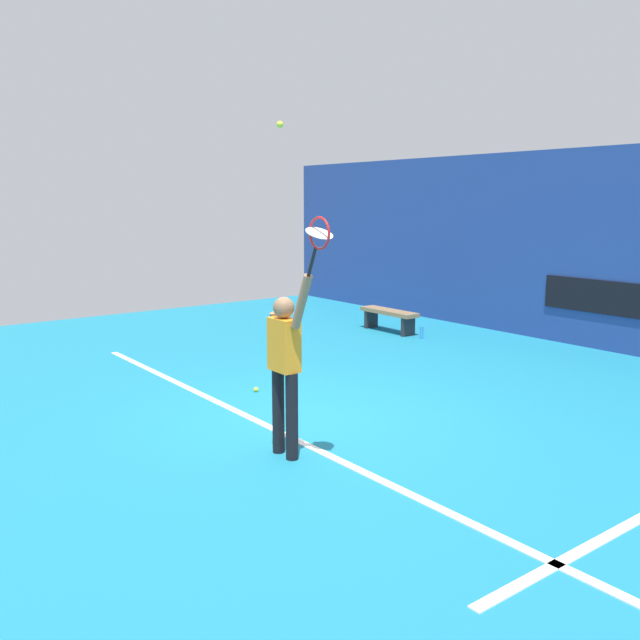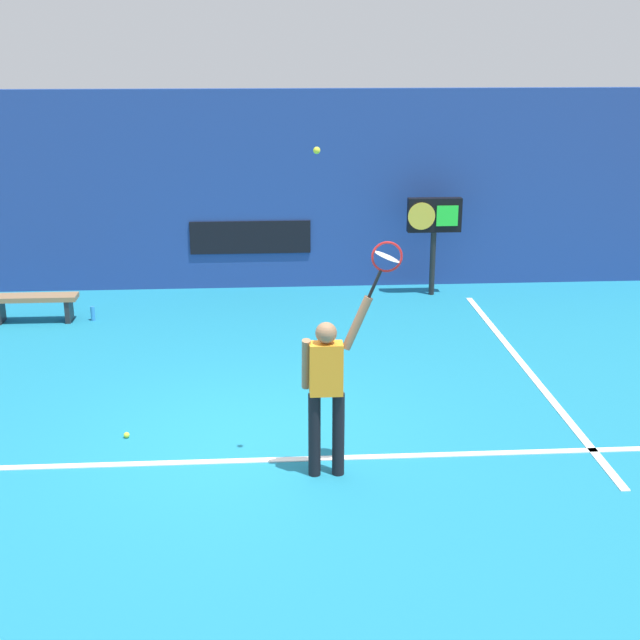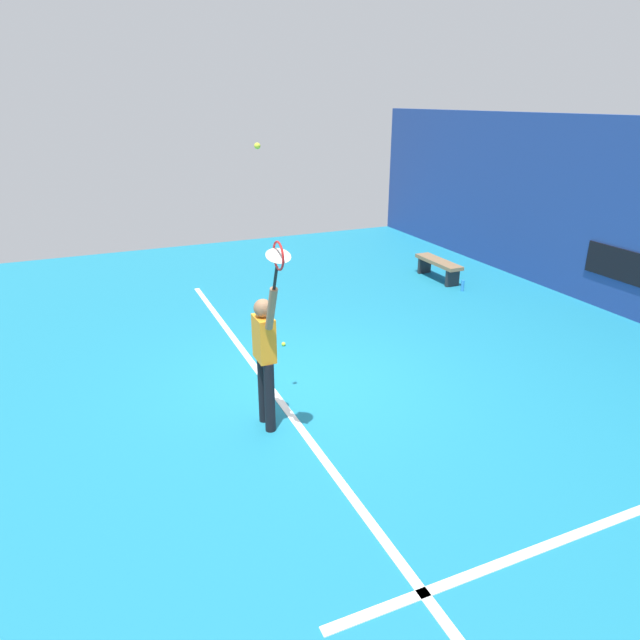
{
  "view_description": "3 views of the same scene",
  "coord_description": "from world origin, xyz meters",
  "px_view_note": "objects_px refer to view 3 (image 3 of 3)",
  "views": [
    {
      "loc": [
        6.48,
        -4.75,
        2.66
      ],
      "look_at": [
        1.21,
        -0.73,
        1.48
      ],
      "focal_mm": 38.07,
      "sensor_mm": 36.0,
      "label": 1
    },
    {
      "loc": [
        0.24,
        -9.18,
        4.37
      ],
      "look_at": [
        0.83,
        -0.32,
        1.52
      ],
      "focal_mm": 48.89,
      "sensor_mm": 36.0,
      "label": 2
    },
    {
      "loc": [
        6.8,
        -2.79,
        3.86
      ],
      "look_at": [
        0.73,
        -0.14,
        1.26
      ],
      "focal_mm": 31.79,
      "sensor_mm": 36.0,
      "label": 3
    }
  ],
  "objects_px": {
    "court_bench": "(438,265)",
    "spare_ball": "(284,344)",
    "water_bottle": "(463,286)",
    "tennis_racket": "(278,258)",
    "tennis_player": "(265,353)",
    "tennis_ball": "(257,146)"
  },
  "relations": [
    {
      "from": "water_bottle",
      "to": "spare_ball",
      "type": "bearing_deg",
      "value": -75.22
    },
    {
      "from": "tennis_racket",
      "to": "tennis_ball",
      "type": "bearing_deg",
      "value": 176.85
    },
    {
      "from": "tennis_ball",
      "to": "water_bottle",
      "type": "bearing_deg",
      "value": 121.14
    },
    {
      "from": "tennis_racket",
      "to": "water_bottle",
      "type": "bearing_deg",
      "value": 125.81
    },
    {
      "from": "spare_ball",
      "to": "water_bottle",
      "type": "bearing_deg",
      "value": 104.78
    },
    {
      "from": "spare_ball",
      "to": "tennis_racket",
      "type": "bearing_deg",
      "value": -20.19
    },
    {
      "from": "tennis_player",
      "to": "spare_ball",
      "type": "relative_size",
      "value": 28.85
    },
    {
      "from": "tennis_racket",
      "to": "spare_ball",
      "type": "distance_m",
      "value": 3.78
    },
    {
      "from": "tennis_player",
      "to": "court_bench",
      "type": "xyz_separation_m",
      "value": [
        -4.37,
        5.56,
        -0.67
      ]
    },
    {
      "from": "tennis_racket",
      "to": "water_bottle",
      "type": "xyz_separation_m",
      "value": [
        -4.01,
        5.56,
        -2.2
      ]
    },
    {
      "from": "tennis_racket",
      "to": "court_bench",
      "type": "distance_m",
      "value": 7.7
    },
    {
      "from": "tennis_player",
      "to": "tennis_racket",
      "type": "distance_m",
      "value": 1.43
    },
    {
      "from": "tennis_racket",
      "to": "tennis_ball",
      "type": "xyz_separation_m",
      "value": [
        -0.68,
        0.04,
        1.07
      ]
    },
    {
      "from": "tennis_player",
      "to": "court_bench",
      "type": "height_order",
      "value": "tennis_player"
    },
    {
      "from": "water_bottle",
      "to": "spare_ball",
      "type": "height_order",
      "value": "water_bottle"
    },
    {
      "from": "court_bench",
      "to": "spare_ball",
      "type": "distance_m",
      "value": 5.01
    },
    {
      "from": "court_bench",
      "to": "water_bottle",
      "type": "xyz_separation_m",
      "value": [
        0.93,
        0.0,
        -0.22
      ]
    },
    {
      "from": "tennis_ball",
      "to": "court_bench",
      "type": "distance_m",
      "value": 7.62
    },
    {
      "from": "tennis_player",
      "to": "tennis_ball",
      "type": "relative_size",
      "value": 28.85
    },
    {
      "from": "tennis_ball",
      "to": "spare_ball",
      "type": "distance_m",
      "value": 4.11
    },
    {
      "from": "tennis_ball",
      "to": "court_bench",
      "type": "bearing_deg",
      "value": 127.67
    },
    {
      "from": "tennis_racket",
      "to": "water_bottle",
      "type": "relative_size",
      "value": 2.59
    }
  ]
}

